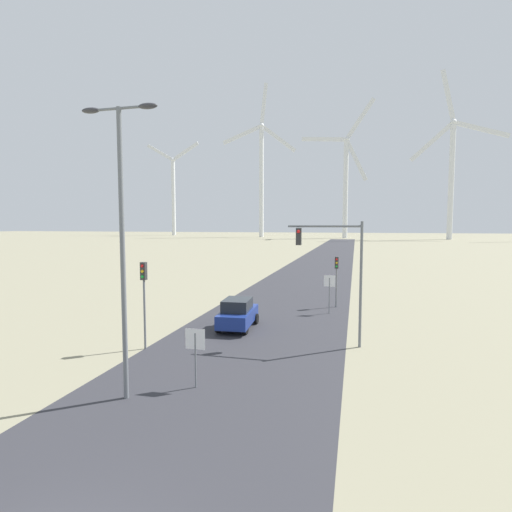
# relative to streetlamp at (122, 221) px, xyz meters

# --- Properties ---
(road_surface) EXTENTS (10.00, 240.00, 0.01)m
(road_surface) POSITION_rel_streetlamp_xyz_m (2.68, 40.72, -6.49)
(road_surface) COLOR #2D2D33
(road_surface) RESTS_ON ground
(streetlamp) EXTENTS (2.93, 0.32, 10.47)m
(streetlamp) POSITION_rel_streetlamp_xyz_m (0.00, 0.00, 0.00)
(streetlamp) COLOR slate
(streetlamp) RESTS_ON ground
(stop_sign_near) EXTENTS (0.81, 0.07, 2.34)m
(stop_sign_near) POSITION_rel_streetlamp_xyz_m (2.11, 1.49, -4.86)
(stop_sign_near) COLOR slate
(stop_sign_near) RESTS_ON ground
(stop_sign_far) EXTENTS (0.81, 0.07, 2.75)m
(stop_sign_far) POSITION_rel_streetlamp_xyz_m (6.31, 15.87, -4.57)
(stop_sign_far) COLOR slate
(stop_sign_far) RESTS_ON ground
(traffic_light_post_near_left) EXTENTS (0.28, 0.33, 4.46)m
(traffic_light_post_near_left) POSITION_rel_streetlamp_xyz_m (-2.29, 5.38, -3.24)
(traffic_light_post_near_left) COLOR slate
(traffic_light_post_near_left) RESTS_ON ground
(traffic_light_post_near_right) EXTENTS (0.28, 0.34, 3.88)m
(traffic_light_post_near_right) POSITION_rel_streetlamp_xyz_m (6.68, 18.29, -3.65)
(traffic_light_post_near_right) COLOR slate
(traffic_light_post_near_right) RESTS_ON ground
(traffic_light_mast_overhead) EXTENTS (3.86, 0.34, 6.51)m
(traffic_light_mast_overhead) POSITION_rel_streetlamp_xyz_m (7.11, 8.36, -1.95)
(traffic_light_mast_overhead) COLOR slate
(traffic_light_mast_overhead) RESTS_ON ground
(car_approaching) EXTENTS (2.06, 4.21, 1.83)m
(car_approaching) POSITION_rel_streetlamp_xyz_m (1.14, 10.44, -5.58)
(car_approaching) COLOR navy
(car_approaching) RESTS_ON ground
(wind_turbine_far_left) EXTENTS (31.89, 2.60, 52.87)m
(wind_turbine_far_left) POSITION_rel_streetlamp_xyz_m (-94.58, 200.90, 20.10)
(wind_turbine_far_left) COLOR silver
(wind_turbine_far_left) RESTS_ON ground
(wind_turbine_left) EXTENTS (35.15, 9.03, 74.80)m
(wind_turbine_left) POSITION_rel_streetlamp_xyz_m (-37.80, 181.59, 26.48)
(wind_turbine_left) COLOR silver
(wind_turbine_left) RESTS_ON ground
(wind_turbine_center) EXTENTS (32.77, 3.27, 61.98)m
(wind_turbine_center) POSITION_rel_streetlamp_xyz_m (3.09, 175.32, 21.31)
(wind_turbine_center) COLOR silver
(wind_turbine_center) RESTS_ON ground
(wind_turbine_right) EXTENTS (37.52, 2.60, 69.19)m
(wind_turbine_right) POSITION_rel_streetlamp_xyz_m (45.84, 168.41, 23.24)
(wind_turbine_right) COLOR silver
(wind_turbine_right) RESTS_ON ground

